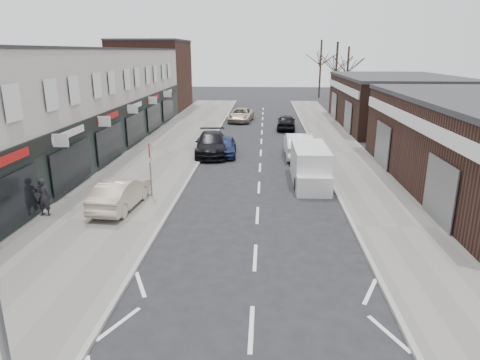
# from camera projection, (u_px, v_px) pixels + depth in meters

# --- Properties ---
(pavement_left) EXTENTS (5.50, 64.00, 0.12)m
(pavement_left) POSITION_uv_depth(u_px,v_px,m) (166.00, 151.00, 30.55)
(pavement_left) COLOR slate
(pavement_left) RESTS_ON ground
(pavement_right) EXTENTS (3.50, 64.00, 0.12)m
(pavement_right) POSITION_uv_depth(u_px,v_px,m) (343.00, 153.00, 29.85)
(pavement_right) COLOR slate
(pavement_right) RESTS_ON ground
(shop_terrace_left) EXTENTS (8.00, 41.00, 7.10)m
(shop_terrace_left) POSITION_uv_depth(u_px,v_px,m) (52.00, 105.00, 27.53)
(shop_terrace_left) COLOR beige
(shop_terrace_left) RESTS_ON ground
(brick_block_far) EXTENTS (8.00, 10.00, 8.00)m
(brick_block_far) POSITION_uv_depth(u_px,v_px,m) (152.00, 76.00, 51.77)
(brick_block_far) COLOR #41231C
(brick_block_far) RESTS_ON ground
(right_unit_far) EXTENTS (10.00, 16.00, 4.50)m
(right_unit_far) POSITION_uv_depth(u_px,v_px,m) (395.00, 102.00, 40.30)
(right_unit_far) COLOR #331D17
(right_unit_far) RESTS_ON ground
(tree_far_a) EXTENTS (3.60, 3.60, 8.00)m
(tree_far_a) POSITION_uv_depth(u_px,v_px,m) (334.00, 107.00, 54.53)
(tree_far_a) COLOR #382D26
(tree_far_a) RESTS_ON ground
(tree_far_b) EXTENTS (3.60, 3.60, 7.50)m
(tree_far_b) POSITION_uv_depth(u_px,v_px,m) (345.00, 102.00, 60.12)
(tree_far_b) COLOR #382D26
(tree_far_b) RESTS_ON ground
(tree_far_c) EXTENTS (3.60, 3.60, 8.50)m
(tree_far_c) POSITION_uv_depth(u_px,v_px,m) (319.00, 98.00, 66.02)
(tree_far_c) COLOR #382D26
(tree_far_c) RESTS_ON ground
(warning_sign) EXTENTS (0.12, 0.80, 2.70)m
(warning_sign) POSITION_uv_depth(u_px,v_px,m) (150.00, 154.00, 20.29)
(warning_sign) COLOR slate
(warning_sign) RESTS_ON pavement_left
(white_van) EXTENTS (1.84, 5.10, 1.98)m
(white_van) POSITION_uv_depth(u_px,v_px,m) (310.00, 166.00, 23.14)
(white_van) COLOR silver
(white_van) RESTS_ON ground
(sedan_on_pavement) EXTENTS (1.75, 4.19, 1.35)m
(sedan_on_pavement) POSITION_uv_depth(u_px,v_px,m) (120.00, 193.00, 19.10)
(sedan_on_pavement) COLOR #B9AA94
(sedan_on_pavement) RESTS_ON pavement_left
(pedestrian) EXTENTS (0.63, 0.43, 1.67)m
(pedestrian) POSITION_uv_depth(u_px,v_px,m) (44.00, 197.00, 18.17)
(pedestrian) COLOR black
(pedestrian) RESTS_ON pavement_left
(parked_car_left_a) EXTENTS (1.74, 3.92, 1.31)m
(parked_car_left_a) POSITION_uv_depth(u_px,v_px,m) (225.00, 146.00, 29.25)
(parked_car_left_a) COLOR #162045
(parked_car_left_a) RESTS_ON ground
(parked_car_left_b) EXTENTS (2.62, 5.43, 1.52)m
(parked_car_left_b) POSITION_uv_depth(u_px,v_px,m) (211.00, 144.00, 29.43)
(parked_car_left_b) COLOR black
(parked_car_left_b) RESTS_ON ground
(parked_car_left_c) EXTENTS (2.69, 4.99, 1.33)m
(parked_car_left_c) POSITION_uv_depth(u_px,v_px,m) (241.00, 115.00, 43.42)
(parked_car_left_c) COLOR #BCAE96
(parked_car_left_c) RESTS_ON ground
(parked_car_right_a) EXTENTS (1.79, 4.96, 1.63)m
(parked_car_right_a) POSITION_uv_depth(u_px,v_px,m) (298.00, 145.00, 28.82)
(parked_car_right_a) COLOR silver
(parked_car_right_a) RESTS_ON ground
(parked_car_right_b) EXTENTS (1.88, 4.17, 1.39)m
(parked_car_right_b) POSITION_uv_depth(u_px,v_px,m) (286.00, 122.00, 38.91)
(parked_car_right_b) COLOR black
(parked_car_right_b) RESTS_ON ground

